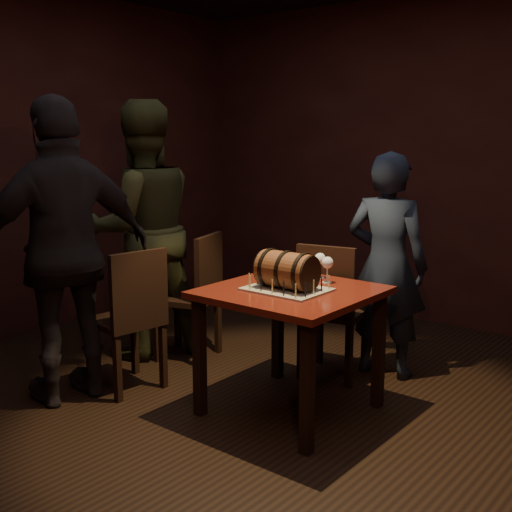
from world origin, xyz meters
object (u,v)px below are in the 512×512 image
chair_back (330,304)px  chair_left_front (131,312)px  wine_glass_right (327,264)px  person_left_rear (141,230)px  pint_of_ale (296,269)px  barrel_cake (287,270)px  wine_glass_left (287,258)px  chair_left_rear (197,290)px  pub_table (291,307)px  person_back (387,266)px  wine_glass_mid (320,260)px  person_left_front (66,252)px

chair_back → chair_left_front: bearing=-132.0°
wine_glass_right → person_left_rear: size_ratio=0.09×
wine_glass_right → pint_of_ale: (-0.19, -0.06, -0.05)m
barrel_cake → wine_glass_left: 0.38m
chair_left_rear → person_left_rear: size_ratio=0.49×
wine_glass_right → chair_back: 0.50m
chair_back → pub_table: bearing=-80.8°
person_back → wine_glass_mid: bearing=64.3°
wine_glass_right → wine_glass_mid: bearing=143.2°
wine_glass_left → person_left_front: (-0.95, -0.97, 0.07)m
person_back → chair_left_front: bearing=40.7°
person_left_front → pint_of_ale: bearing=142.3°
person_back → person_left_front: size_ratio=0.82×
wine_glass_left → chair_left_rear: bearing=177.1°
barrel_cake → chair_back: bearing=98.4°
chair_left_front → person_left_rear: person_left_rear is taller
wine_glass_left → pint_of_ale: size_ratio=1.07×
barrel_cake → wine_glass_left: bearing=126.2°
chair_back → person_back: (0.24, 0.32, 0.24)m
wine_glass_mid → chair_left_rear: size_ratio=0.17×
barrel_cake → pub_table: bearing=86.5°
wine_glass_left → pint_of_ale: wine_glass_left is taller
barrel_cake → wine_glass_right: bearing=75.6°
person_back → barrel_cake: bearing=72.7°
person_left_front → chair_left_rear: bearing=-174.1°
chair_left_rear → chair_left_front: 0.71m
pint_of_ale → chair_left_rear: chair_left_rear is taller
wine_glass_left → person_left_front: size_ratio=0.09×
wine_glass_right → person_left_rear: person_left_rear is taller
person_back → person_left_rear: (-1.61, -0.75, 0.18)m
wine_glass_mid → wine_glass_right: (0.10, -0.08, 0.00)m
wine_glass_mid → person_left_rear: 1.45m
wine_glass_mid → chair_left_rear: 1.10m
pint_of_ale → person_left_rear: (-1.36, -0.05, 0.12)m
chair_left_rear → person_left_front: person_left_front is taller
person_left_rear → person_left_front: person_left_rear is taller
chair_left_front → person_back: bearing=49.1°
chair_left_front → wine_glass_mid: bearing=37.8°
chair_left_rear → chair_back: bearing=15.4°
wine_glass_left → person_back: bearing=59.2°
pub_table → pint_of_ale: bearing=118.4°
person_back → chair_left_rear: bearing=17.4°
pub_table → person_left_rear: person_left_rear is taller
chair_back → pint_of_ale: bearing=-92.4°
wine_glass_mid → pint_of_ale: size_ratio=1.07×
wine_glass_right → chair_left_rear: bearing=177.6°
pub_table → chair_left_rear: size_ratio=0.97×
wine_glass_mid → chair_left_front: chair_left_front is taller
pub_table → wine_glass_right: 0.36m
wine_glass_left → chair_back: size_ratio=0.17×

